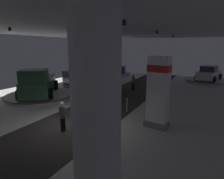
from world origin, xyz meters
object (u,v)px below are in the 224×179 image
object	(u,v)px
column_right	(96,105)
display_platform_far_left	(88,83)
brand_sign_pylon	(158,92)
display_car_deep_right	(209,74)
visitor_walking_far	(62,115)
visitor_walking_near	(133,81)
display_platform_deep_left	(111,74)
display_car_deep_left	(111,68)
pickup_truck_far_left	(90,74)
display_platform_mid_left	(40,96)
display_platform_deep_right	(208,81)
pickup_truck_mid_left	(38,84)

from	to	relation	value
column_right	display_platform_far_left	xyz separation A→B (m)	(-9.68, 13.71, -2.59)
brand_sign_pylon	display_car_deep_right	distance (m)	15.91
display_platform_far_left	visitor_walking_far	bearing A→B (deg)	-61.75
display_car_deep_right	visitor_walking_near	bearing A→B (deg)	-130.10
display_platform_deep_left	display_car_deep_left	bearing A→B (deg)	-164.08
visitor_walking_far	pickup_truck_far_left	bearing A→B (deg)	117.04
display_car_deep_left	pickup_truck_far_left	distance (m)	7.46
display_car_deep_left	display_car_deep_right	size ratio (longest dim) A/B	1.01
column_right	display_platform_deep_left	world-z (taller)	column_right
display_car_deep_right	visitor_walking_far	world-z (taller)	display_car_deep_right
brand_sign_pylon	pickup_truck_far_left	bearing A→B (deg)	139.49
display_platform_mid_left	display_platform_deep_right	xyz separation A→B (m)	(12.66, 14.26, 0.02)
display_car_deep_left	visitor_walking_near	bearing A→B (deg)	-50.11
pickup_truck_mid_left	pickup_truck_far_left	bearing A→B (deg)	87.02
display_platform_deep_right	visitor_walking_far	bearing A→B (deg)	-108.96
brand_sign_pylon	pickup_truck_mid_left	distance (m)	10.38
display_platform_mid_left	pickup_truck_far_left	world-z (taller)	pickup_truck_far_left
brand_sign_pylon	visitor_walking_far	bearing A→B (deg)	-146.54
visitor_walking_near	visitor_walking_far	xyz separation A→B (m)	(0.24, -10.65, 0.00)
display_car_deep_right	visitor_walking_far	xyz separation A→B (m)	(-6.36, -18.49, -0.22)
pickup_truck_mid_left	visitor_walking_near	world-z (taller)	pickup_truck_mid_left
display_platform_deep_right	display_platform_deep_left	bearing A→B (deg)	179.69
brand_sign_pylon	display_platform_deep_right	world-z (taller)	brand_sign_pylon
display_car_deep_left	pickup_truck_far_left	size ratio (longest dim) A/B	0.80
column_right	pickup_truck_mid_left	bearing A→B (deg)	145.61
display_car_deep_left	display_platform_deep_right	size ratio (longest dim) A/B	0.86
brand_sign_pylon	display_car_deep_left	world-z (taller)	brand_sign_pylon
column_right	visitor_walking_far	bearing A→B (deg)	143.92
brand_sign_pylon	pickup_truck_far_left	xyz separation A→B (m)	(-9.90, 8.46, -0.78)
pickup_truck_far_left	display_car_deep_right	world-z (taller)	pickup_truck_far_left
display_platform_mid_left	display_platform_deep_right	size ratio (longest dim) A/B	1.08
column_right	visitor_walking_near	xyz separation A→B (m)	(-4.05, 13.43, -1.84)
display_car_deep_right	display_platform_far_left	bearing A→B (deg)	-148.28
pickup_truck_mid_left	pickup_truck_far_left	size ratio (longest dim) A/B	0.97
pickup_truck_mid_left	visitor_walking_near	distance (m)	8.86
column_right	brand_sign_pylon	size ratio (longest dim) A/B	1.43
pickup_truck_mid_left	display_car_deep_left	size ratio (longest dim) A/B	1.21
display_platform_mid_left	pickup_truck_far_left	size ratio (longest dim) A/B	1.00
display_platform_mid_left	pickup_truck_far_left	xyz separation A→B (m)	(0.57, 6.95, 1.04)
visitor_walking_near	column_right	bearing A→B (deg)	-73.22
pickup_truck_mid_left	column_right	bearing A→B (deg)	-34.39
display_platform_mid_left	display_platform_deep_right	bearing A→B (deg)	48.40
pickup_truck_far_left	display_platform_mid_left	bearing A→B (deg)	-94.70
display_platform_far_left	display_platform_deep_left	bearing A→B (deg)	97.23
display_platform_mid_left	visitor_walking_far	world-z (taller)	visitor_walking_far
display_car_deep_left	visitor_walking_far	size ratio (longest dim) A/B	2.85
display_platform_deep_right	visitor_walking_far	world-z (taller)	visitor_walking_far
display_platform_deep_left	display_platform_far_left	world-z (taller)	display_platform_deep_left
brand_sign_pylon	visitor_walking_near	distance (m)	9.11
display_car_deep_right	visitor_walking_near	xyz separation A→B (m)	(-6.60, -7.84, -0.22)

